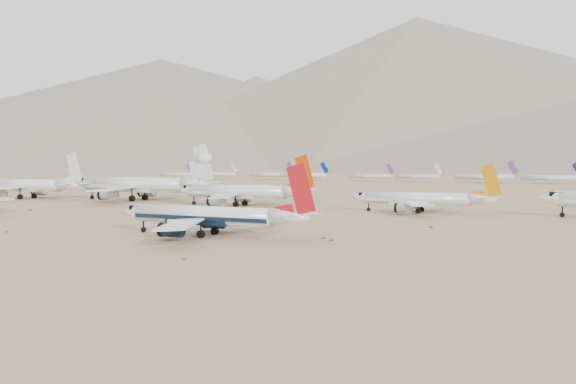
# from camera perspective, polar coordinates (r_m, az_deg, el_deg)

# --- Properties ---
(ground) EXTENTS (7000.00, 7000.00, 0.00)m
(ground) POSITION_cam_1_polar(r_m,az_deg,el_deg) (117.80, -7.06, -4.36)
(ground) COLOR olive
(ground) RESTS_ON ground
(main_airliner) EXTENTS (42.71, 41.72, 15.07)m
(main_airliner) POSITION_cam_1_polar(r_m,az_deg,el_deg) (115.03, -7.89, -2.46)
(main_airliner) COLOR white
(main_airliner) RESTS_ON ground
(row2_gold_tail) EXTENTS (41.43, 40.52, 14.75)m
(row2_gold_tail) POSITION_cam_1_polar(r_m,az_deg,el_deg) (171.76, 13.44, -0.72)
(row2_gold_tail) COLOR white
(row2_gold_tail) RESTS_ON ground
(row2_orange_tail) EXTENTS (49.58, 48.50, 17.69)m
(row2_orange_tail) POSITION_cam_1_polar(r_m,az_deg,el_deg) (192.26, -4.70, -0.01)
(row2_orange_tail) COLOR white
(row2_orange_tail) RESTS_ON ground
(row2_white_trijet) EXTENTS (62.53, 61.11, 22.16)m
(row2_white_trijet) POSITION_cam_1_polar(r_m,az_deg,el_deg) (226.97, -14.64, 0.73)
(row2_white_trijet) COLOR white
(row2_white_trijet) RESTS_ON ground
(row2_white_twin) EXTENTS (54.07, 52.91, 19.32)m
(row2_white_twin) POSITION_cam_1_polar(r_m,az_deg,el_deg) (255.71, -24.90, 0.57)
(row2_white_twin) COLOR white
(row2_white_twin) RESTS_ON ground
(distant_storage_row) EXTENTS (469.68, 50.30, 14.46)m
(distant_storage_row) POSITION_cam_1_polar(r_m,az_deg,el_deg) (455.11, 10.98, 1.60)
(distant_storage_row) COLOR silver
(distant_storage_row) RESTS_ON ground
(mountain_range) EXTENTS (7354.00, 3024.00, 470.00)m
(mountain_range) POSITION_cam_1_polar(r_m,az_deg,el_deg) (1756.64, 24.67, 8.45)
(mountain_range) COLOR slate
(mountain_range) RESTS_ON ground
(desert_scrub) EXTENTS (261.14, 121.67, 0.63)m
(desert_scrub) POSITION_cam_1_polar(r_m,az_deg,el_deg) (91.10, -13.89, -6.41)
(desert_scrub) COLOR brown
(desert_scrub) RESTS_ON ground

